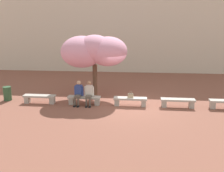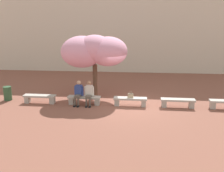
# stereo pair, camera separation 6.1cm
# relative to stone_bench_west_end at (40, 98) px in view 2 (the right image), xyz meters

# --- Properties ---
(ground_plane) EXTENTS (100.00, 100.00, 0.00)m
(ground_plane) POSITION_rel_stone_bench_west_end_xyz_m (4.89, 0.00, -0.30)
(ground_plane) COLOR brown
(building_facade) EXTENTS (28.00, 4.00, 8.97)m
(building_facade) POSITION_rel_stone_bench_west_end_xyz_m (4.89, 10.85, 4.18)
(building_facade) COLOR beige
(building_facade) RESTS_ON ground
(stone_bench_west_end) EXTENTS (1.74, 0.43, 0.45)m
(stone_bench_west_end) POSITION_rel_stone_bench_west_end_xyz_m (0.00, 0.00, 0.00)
(stone_bench_west_end) COLOR #ADA89E
(stone_bench_west_end) RESTS_ON ground
(stone_bench_near_west) EXTENTS (1.74, 0.43, 0.45)m
(stone_bench_near_west) POSITION_rel_stone_bench_west_end_xyz_m (2.44, 0.00, 0.00)
(stone_bench_near_west) COLOR #ADA89E
(stone_bench_near_west) RESTS_ON ground
(stone_bench_center) EXTENTS (1.74, 0.43, 0.45)m
(stone_bench_center) POSITION_rel_stone_bench_west_end_xyz_m (4.89, 0.00, 0.00)
(stone_bench_center) COLOR #ADA89E
(stone_bench_center) RESTS_ON ground
(stone_bench_near_east) EXTENTS (1.74, 0.43, 0.45)m
(stone_bench_near_east) POSITION_rel_stone_bench_west_end_xyz_m (7.33, 0.00, 0.00)
(stone_bench_near_east) COLOR #ADA89E
(stone_bench_near_east) RESTS_ON ground
(person_seated_left) EXTENTS (0.51, 0.72, 1.29)m
(person_seated_left) POSITION_rel_stone_bench_west_end_xyz_m (2.16, -0.05, 0.40)
(person_seated_left) COLOR black
(person_seated_left) RESTS_ON ground
(person_seated_right) EXTENTS (0.51, 0.68, 1.29)m
(person_seated_right) POSITION_rel_stone_bench_west_end_xyz_m (2.72, -0.05, 0.40)
(person_seated_right) COLOR black
(person_seated_right) RESTS_ON ground
(handbag) EXTENTS (0.30, 0.15, 0.34)m
(handbag) POSITION_rel_stone_bench_west_end_xyz_m (4.90, 0.02, 0.28)
(handbag) COLOR tan
(handbag) RESTS_ON stone_bench_center
(cherry_tree_main) EXTENTS (3.78, 2.48, 3.58)m
(cherry_tree_main) POSITION_rel_stone_bench_west_end_xyz_m (2.75, 1.52, 2.37)
(cherry_tree_main) COLOR #513828
(cherry_tree_main) RESTS_ON ground
(trash_bin) EXTENTS (0.44, 0.44, 0.78)m
(trash_bin) POSITION_rel_stone_bench_west_end_xyz_m (-1.97, 0.34, 0.09)
(trash_bin) COLOR #2D5133
(trash_bin) RESTS_ON ground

